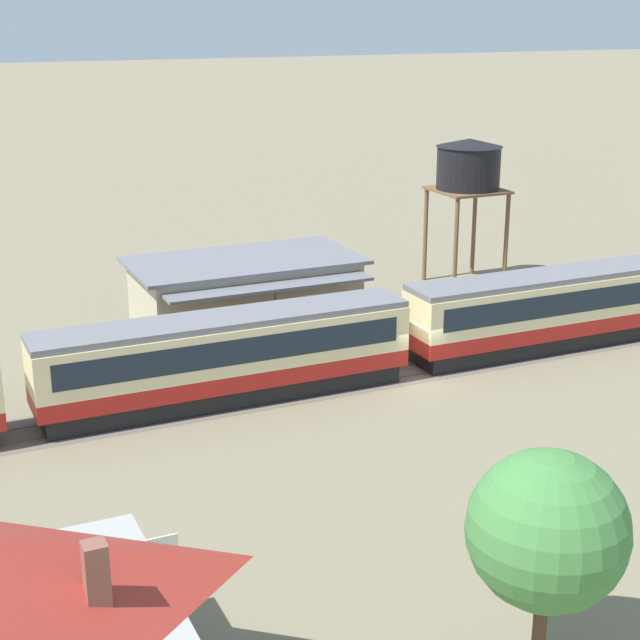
# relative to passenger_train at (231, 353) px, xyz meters

# --- Properties ---
(ground_plane) EXTENTS (600.00, 600.00, 0.00)m
(ground_plane) POSITION_rel_passenger_train_xyz_m (9.13, -1.03, -2.27)
(ground_plane) COLOR #7A7056
(passenger_train) EXTENTS (92.22, 2.98, 4.10)m
(passenger_train) POSITION_rel_passenger_train_xyz_m (0.00, 0.00, 0.00)
(passenger_train) COLOR #AD1E19
(passenger_train) RESTS_ON ground_plane
(railway_track) EXTENTS (141.90, 3.60, 0.04)m
(railway_track) POSITION_rel_passenger_train_xyz_m (3.80, -0.00, -2.27)
(railway_track) COLOR #665B51
(railway_track) RESTS_ON ground_plane
(station_building) EXTENTS (12.35, 7.96, 4.43)m
(station_building) POSITION_rel_passenger_train_xyz_m (3.73, 8.30, -0.03)
(station_building) COLOR #BCB293
(station_building) RESTS_ON ground_plane
(water_tower) EXTENTS (4.26, 4.26, 9.47)m
(water_tower) POSITION_rel_passenger_train_xyz_m (20.51, 12.65, 5.37)
(water_tower) COLOR brown
(water_tower) RESTS_ON ground_plane
(yard_tree_2) EXTENTS (4.31, 4.31, 6.54)m
(yard_tree_2) POSITION_rel_passenger_train_xyz_m (1.06, -21.87, 2.09)
(yard_tree_2) COLOR #4C3823
(yard_tree_2) RESTS_ON ground_plane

